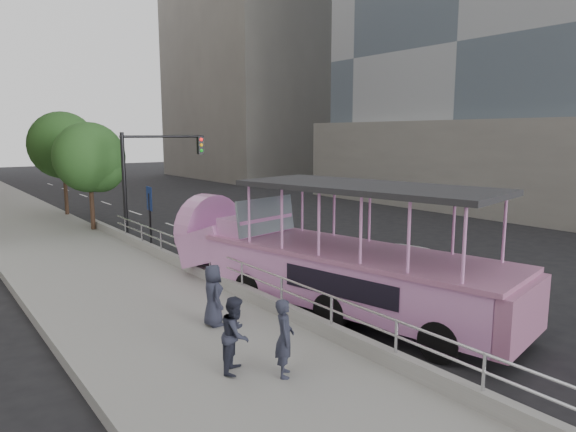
{
  "coord_description": "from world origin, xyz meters",
  "views": [
    {
      "loc": [
        -10.91,
        -10.68,
        5.12
      ],
      "look_at": [
        -0.7,
        2.95,
        2.39
      ],
      "focal_mm": 32.0,
      "sensor_mm": 36.0,
      "label": 1
    }
  ],
  "objects_px": {
    "pedestrian_near": "(285,338)",
    "parking_sign": "(150,214)",
    "duck_boat": "(321,261)",
    "street_tree_near": "(92,160)",
    "traffic_signal": "(149,169)",
    "street_tree_far": "(65,148)",
    "car": "(416,268)",
    "pedestrian_far": "(213,295)",
    "pedestrian_mid": "(236,334)"
  },
  "relations": [
    {
      "from": "car",
      "to": "traffic_signal",
      "type": "relative_size",
      "value": 0.87
    },
    {
      "from": "pedestrian_near",
      "to": "traffic_signal",
      "type": "distance_m",
      "value": 15.92
    },
    {
      "from": "duck_boat",
      "to": "pedestrian_near",
      "type": "xyz_separation_m",
      "value": [
        -3.87,
        -3.42,
        -0.3
      ]
    },
    {
      "from": "duck_boat",
      "to": "street_tree_near",
      "type": "distance_m",
      "value": 15.69
    },
    {
      "from": "pedestrian_near",
      "to": "street_tree_far",
      "type": "height_order",
      "value": "street_tree_far"
    },
    {
      "from": "pedestrian_mid",
      "to": "street_tree_near",
      "type": "bearing_deg",
      "value": 36.98
    },
    {
      "from": "parking_sign",
      "to": "street_tree_near",
      "type": "distance_m",
      "value": 6.89
    },
    {
      "from": "pedestrian_far",
      "to": "traffic_signal",
      "type": "distance_m",
      "value": 12.71
    },
    {
      "from": "duck_boat",
      "to": "street_tree_near",
      "type": "relative_size",
      "value": 2.04
    },
    {
      "from": "duck_boat",
      "to": "pedestrian_near",
      "type": "distance_m",
      "value": 5.17
    },
    {
      "from": "pedestrian_far",
      "to": "traffic_signal",
      "type": "height_order",
      "value": "traffic_signal"
    },
    {
      "from": "duck_boat",
      "to": "pedestrian_near",
      "type": "height_order",
      "value": "duck_boat"
    },
    {
      "from": "pedestrian_near",
      "to": "street_tree_near",
      "type": "xyz_separation_m",
      "value": [
        1.83,
        18.78,
        2.72
      ]
    },
    {
      "from": "traffic_signal",
      "to": "car",
      "type": "bearing_deg",
      "value": -72.85
    },
    {
      "from": "duck_boat",
      "to": "pedestrian_mid",
      "type": "distance_m",
      "value": 5.27
    },
    {
      "from": "traffic_signal",
      "to": "street_tree_far",
      "type": "bearing_deg",
      "value": 98.43
    },
    {
      "from": "street_tree_near",
      "to": "pedestrian_near",
      "type": "bearing_deg",
      "value": -95.58
    },
    {
      "from": "traffic_signal",
      "to": "street_tree_far",
      "type": "height_order",
      "value": "street_tree_far"
    },
    {
      "from": "street_tree_near",
      "to": "car",
      "type": "bearing_deg",
      "value": -71.11
    },
    {
      "from": "car",
      "to": "pedestrian_mid",
      "type": "relative_size",
      "value": 2.88
    },
    {
      "from": "car",
      "to": "street_tree_near",
      "type": "distance_m",
      "value": 17.26
    },
    {
      "from": "pedestrian_mid",
      "to": "traffic_signal",
      "type": "height_order",
      "value": "traffic_signal"
    },
    {
      "from": "car",
      "to": "street_tree_near",
      "type": "bearing_deg",
      "value": 95.6
    },
    {
      "from": "car",
      "to": "parking_sign",
      "type": "relative_size",
      "value": 1.51
    },
    {
      "from": "pedestrian_mid",
      "to": "pedestrian_far",
      "type": "bearing_deg",
      "value": 26.07
    },
    {
      "from": "parking_sign",
      "to": "street_tree_far",
      "type": "relative_size",
      "value": 0.47
    },
    {
      "from": "pedestrian_far",
      "to": "parking_sign",
      "type": "bearing_deg",
      "value": -4.31
    },
    {
      "from": "car",
      "to": "street_tree_far",
      "type": "bearing_deg",
      "value": 90.22
    },
    {
      "from": "pedestrian_near",
      "to": "parking_sign",
      "type": "xyz_separation_m",
      "value": [
        2.14,
        12.19,
        0.76
      ]
    },
    {
      "from": "duck_boat",
      "to": "traffic_signal",
      "type": "relative_size",
      "value": 2.24
    },
    {
      "from": "parking_sign",
      "to": "street_tree_far",
      "type": "xyz_separation_m",
      "value": [
        -0.1,
        12.6,
        2.44
      ]
    },
    {
      "from": "car",
      "to": "traffic_signal",
      "type": "bearing_deg",
      "value": 93.87
    },
    {
      "from": "pedestrian_mid",
      "to": "pedestrian_far",
      "type": "xyz_separation_m",
      "value": [
        0.87,
        2.54,
        0.0
      ]
    },
    {
      "from": "pedestrian_near",
      "to": "pedestrian_mid",
      "type": "xyz_separation_m",
      "value": [
        -0.67,
        0.76,
        -0.01
      ]
    },
    {
      "from": "traffic_signal",
      "to": "pedestrian_far",
      "type": "bearing_deg",
      "value": -105.05
    },
    {
      "from": "pedestrian_far",
      "to": "traffic_signal",
      "type": "bearing_deg",
      "value": -7.0
    },
    {
      "from": "duck_boat",
      "to": "street_tree_far",
      "type": "height_order",
      "value": "street_tree_far"
    },
    {
      "from": "pedestrian_near",
      "to": "pedestrian_far",
      "type": "xyz_separation_m",
      "value": [
        0.19,
        3.31,
        -0.01
      ]
    },
    {
      "from": "pedestrian_mid",
      "to": "street_tree_far",
      "type": "xyz_separation_m",
      "value": [
        2.71,
        24.02,
        3.22
      ]
    },
    {
      "from": "car",
      "to": "parking_sign",
      "type": "bearing_deg",
      "value": 105.44
    },
    {
      "from": "car",
      "to": "pedestrian_mid",
      "type": "bearing_deg",
      "value": -179.66
    },
    {
      "from": "car",
      "to": "pedestrian_near",
      "type": "relative_size",
      "value": 2.85
    },
    {
      "from": "street_tree_near",
      "to": "pedestrian_far",
      "type": "bearing_deg",
      "value": -96.06
    },
    {
      "from": "pedestrian_near",
      "to": "parking_sign",
      "type": "distance_m",
      "value": 12.4
    },
    {
      "from": "traffic_signal",
      "to": "street_tree_far",
      "type": "xyz_separation_m",
      "value": [
        -1.4,
        9.43,
        0.81
      ]
    },
    {
      "from": "street_tree_near",
      "to": "parking_sign",
      "type": "bearing_deg",
      "value": -87.36
    },
    {
      "from": "pedestrian_mid",
      "to": "parking_sign",
      "type": "bearing_deg",
      "value": 31.07
    },
    {
      "from": "duck_boat",
      "to": "pedestrian_far",
      "type": "bearing_deg",
      "value": -178.29
    },
    {
      "from": "traffic_signal",
      "to": "pedestrian_near",
      "type": "bearing_deg",
      "value": -102.6
    },
    {
      "from": "traffic_signal",
      "to": "street_tree_near",
      "type": "xyz_separation_m",
      "value": [
        -1.6,
        3.43,
        0.32
      ]
    }
  ]
}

